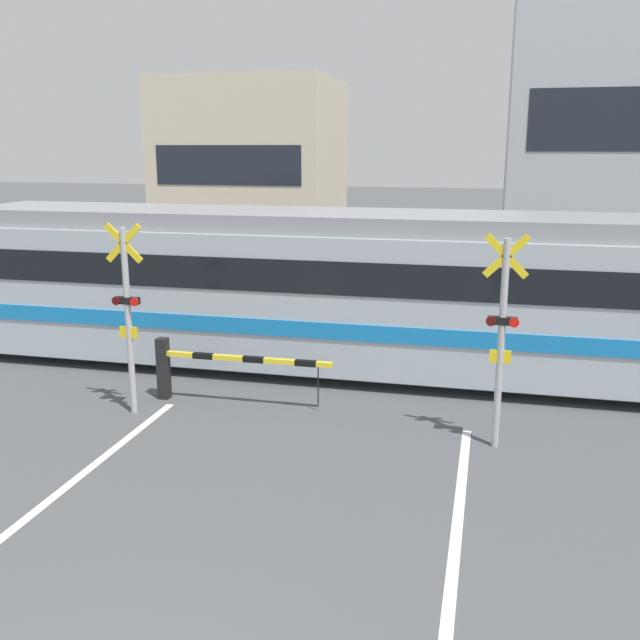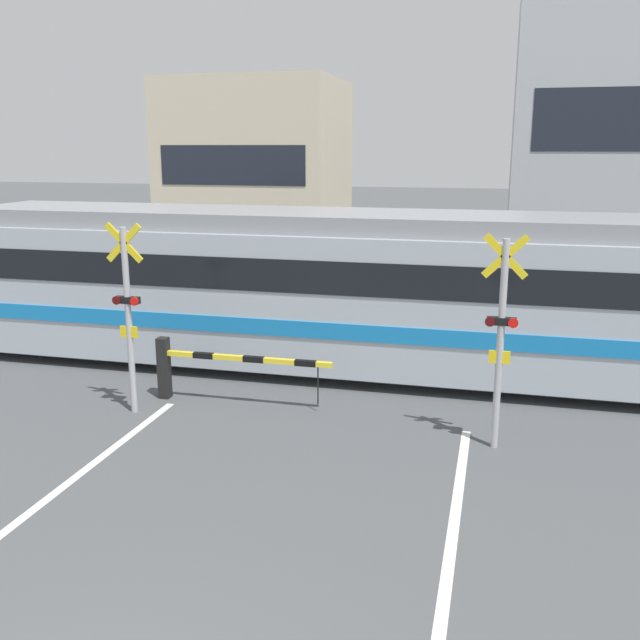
% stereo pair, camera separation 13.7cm
% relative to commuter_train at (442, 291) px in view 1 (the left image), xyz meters
% --- Properties ---
extents(rail_track_near, '(50.00, 0.10, 0.08)m').
position_rel_commuter_train_xyz_m(rail_track_near, '(-1.99, -0.72, -1.74)').
color(rail_track_near, gray).
rests_on(rail_track_near, ground_plane).
extents(rail_track_far, '(50.00, 0.10, 0.08)m').
position_rel_commuter_train_xyz_m(rail_track_far, '(-1.99, 0.72, -1.74)').
color(rail_track_far, gray).
rests_on(rail_track_far, ground_plane).
extents(commuter_train, '(20.69, 2.84, 3.32)m').
position_rel_commuter_train_xyz_m(commuter_train, '(0.00, 0.00, 0.00)').
color(commuter_train, '#ADB7C1').
rests_on(commuter_train, ground_plane).
extents(crossing_barrier_near, '(3.33, 0.20, 1.17)m').
position_rel_commuter_train_xyz_m(crossing_barrier_near, '(-4.15, -2.57, -1.06)').
color(crossing_barrier_near, black).
rests_on(crossing_barrier_near, ground_plane).
extents(crossing_barrier_far, '(3.33, 0.20, 1.17)m').
position_rel_commuter_train_xyz_m(crossing_barrier_far, '(0.17, 3.13, -1.06)').
color(crossing_barrier_far, black).
rests_on(crossing_barrier_far, ground_plane).
extents(crossing_signal_left, '(0.68, 0.15, 3.37)m').
position_rel_commuter_train_xyz_m(crossing_signal_left, '(-5.11, -3.40, 0.09)').
color(crossing_signal_left, '#B2B2B7').
rests_on(crossing_signal_left, ground_plane).
extents(crossing_signal_right, '(0.68, 0.15, 3.37)m').
position_rel_commuter_train_xyz_m(crossing_signal_right, '(1.14, -3.40, 0.09)').
color(crossing_signal_right, '#B2B2B7').
rests_on(crossing_signal_right, ground_plane).
extents(pedestrian, '(0.38, 0.22, 1.65)m').
position_rel_commuter_train_xyz_m(pedestrian, '(-2.73, 6.36, -0.83)').
color(pedestrian, '#33384C').
rests_on(pedestrian, ground_plane).
extents(building_left_of_street, '(6.64, 5.62, 7.16)m').
position_rel_commuter_train_xyz_m(building_left_of_street, '(-8.58, 13.54, 1.81)').
color(building_left_of_street, beige).
rests_on(building_left_of_street, ground_plane).
extents(building_right_of_street, '(7.18, 5.62, 9.89)m').
position_rel_commuter_train_xyz_m(building_right_of_street, '(4.88, 13.54, 3.17)').
color(building_right_of_street, '#B2B7BC').
rests_on(building_right_of_street, ground_plane).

